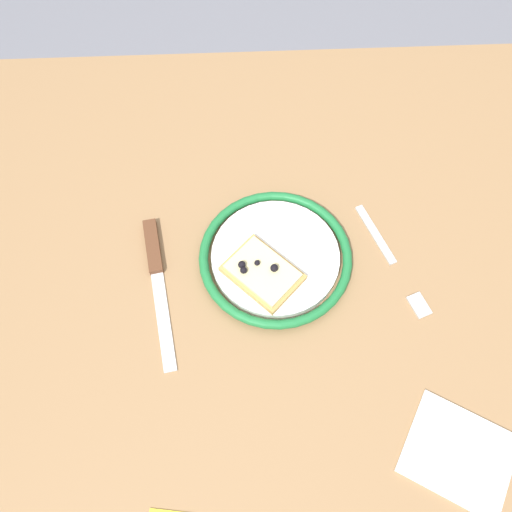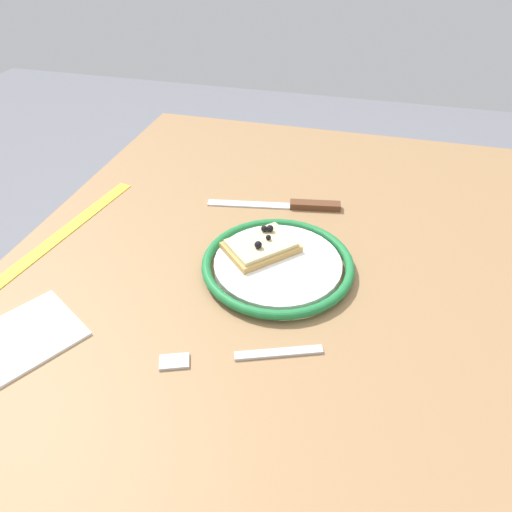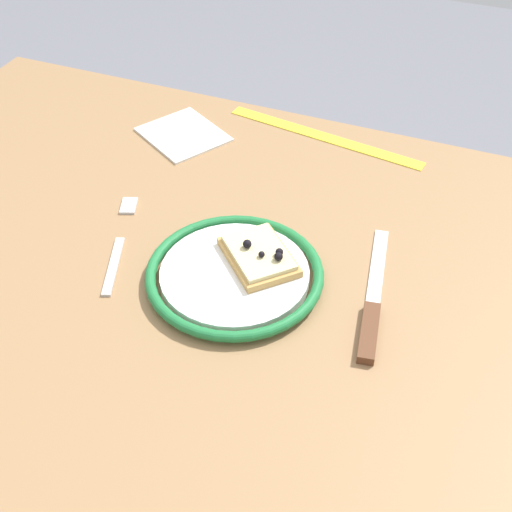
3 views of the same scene
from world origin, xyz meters
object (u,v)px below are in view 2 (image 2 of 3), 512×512
object	(u,v)px
knife	(297,205)
fork	(240,356)
plate	(278,264)
napkin	(24,337)
measuring_tape	(64,232)
dining_table	(276,334)
pizza_slice_near	(261,246)

from	to	relation	value
knife	fork	size ratio (longest dim) A/B	1.24
plate	napkin	xyz separation A→B (m)	(-0.21, 0.28, -0.01)
measuring_tape	dining_table	bearing A→B (deg)	-90.30
knife	pizza_slice_near	bearing A→B (deg)	170.25
pizza_slice_near	fork	bearing A→B (deg)	-173.34
pizza_slice_near	fork	world-z (taller)	pizza_slice_near
knife	measuring_tape	distance (m)	0.40
fork	knife	bearing A→B (deg)	-0.69
pizza_slice_near	fork	size ratio (longest dim) A/B	0.66
fork	measuring_tape	xyz separation A→B (m)	(0.18, 0.36, -0.00)
knife	fork	xyz separation A→B (m)	(-0.35, 0.00, -0.00)
pizza_slice_near	measuring_tape	world-z (taller)	pizza_slice_near
napkin	fork	bearing A→B (deg)	-81.68
dining_table	knife	distance (m)	0.25
pizza_slice_near	measuring_tape	size ratio (longest dim) A/B	0.37
plate	measuring_tape	world-z (taller)	plate
knife	napkin	bearing A→B (deg)	144.52
dining_table	measuring_tape	distance (m)	0.39
knife	measuring_tape	xyz separation A→B (m)	(-0.18, 0.36, -0.00)
pizza_slice_near	measuring_tape	bearing A→B (deg)	93.11
dining_table	measuring_tape	size ratio (longest dim) A/B	3.43
pizza_slice_near	fork	xyz separation A→B (m)	(-0.20, -0.02, -0.02)
knife	napkin	size ratio (longest dim) A/B	1.85
fork	napkin	world-z (taller)	same
dining_table	plate	distance (m)	0.11
dining_table	pizza_slice_near	world-z (taller)	pizza_slice_near
fork	measuring_tape	world-z (taller)	fork
dining_table	plate	world-z (taller)	plate
pizza_slice_near	dining_table	bearing A→B (deg)	-150.44
napkin	measuring_tape	bearing A→B (deg)	20.57
measuring_tape	napkin	size ratio (longest dim) A/B	2.66
plate	napkin	bearing A→B (deg)	127.03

